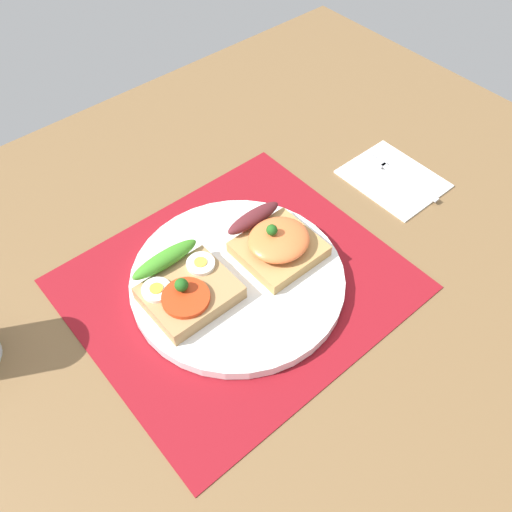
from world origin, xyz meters
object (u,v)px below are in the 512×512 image
(napkin, at_px, (395,179))
(sandwich_salmon, at_px, (276,242))
(sandwich_egg_tomato, at_px, (185,288))
(fork, at_px, (397,174))
(plate, at_px, (238,280))

(napkin, bearing_deg, sandwich_salmon, 179.45)
(sandwich_egg_tomato, relative_size, fork, 0.75)
(plate, bearing_deg, fork, 0.04)
(plate, relative_size, fork, 1.92)
(sandwich_egg_tomato, bearing_deg, sandwich_salmon, -7.96)
(sandwich_egg_tomato, xyz_separation_m, fork, (0.37, -0.02, -0.02))
(sandwich_salmon, height_order, fork, sandwich_salmon)
(sandwich_egg_tomato, distance_m, fork, 0.37)
(sandwich_egg_tomato, bearing_deg, plate, -15.15)
(sandwich_egg_tomato, distance_m, napkin, 0.36)
(sandwich_egg_tomato, bearing_deg, fork, -2.68)
(sandwich_salmon, bearing_deg, napkin, -0.55)
(napkin, relative_size, fork, 0.99)
(plate, bearing_deg, sandwich_egg_tomato, 164.85)
(napkin, bearing_deg, plate, 179.50)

